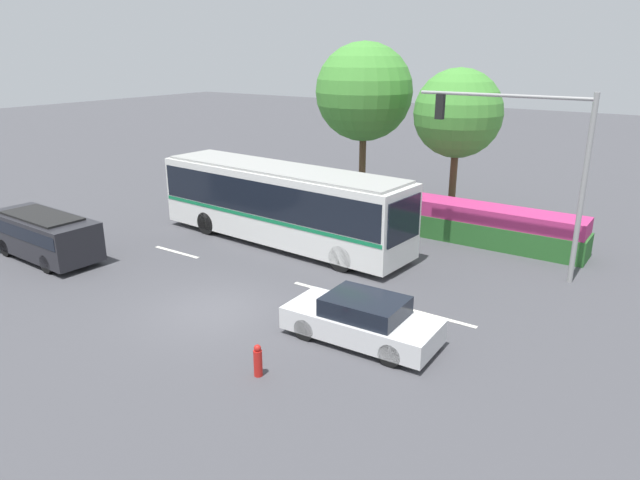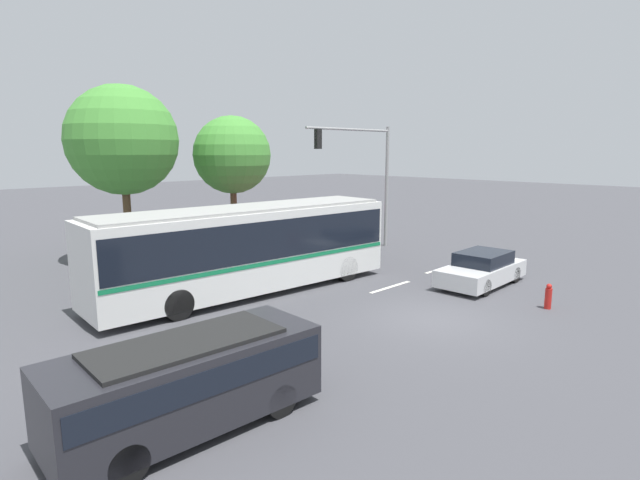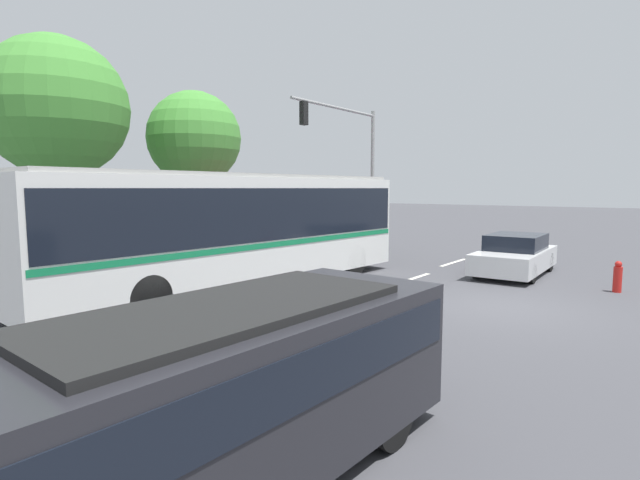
# 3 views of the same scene
# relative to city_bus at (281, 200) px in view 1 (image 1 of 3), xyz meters

# --- Properties ---
(ground_plane) EXTENTS (140.00, 140.00, 0.00)m
(ground_plane) POSITION_rel_city_bus_xyz_m (2.35, -6.47, -1.83)
(ground_plane) COLOR #444449
(city_bus) EXTENTS (11.77, 3.34, 3.21)m
(city_bus) POSITION_rel_city_bus_xyz_m (0.00, 0.00, 0.00)
(city_bus) COLOR silver
(city_bus) RESTS_ON ground
(sedan_foreground) EXTENTS (4.37, 1.94, 1.32)m
(sedan_foreground) POSITION_rel_city_bus_xyz_m (7.14, -5.56, -1.20)
(sedan_foreground) COLOR silver
(sedan_foreground) RESTS_ON ground
(suv_left_lane) EXTENTS (5.15, 2.12, 1.76)m
(suv_left_lane) POSITION_rel_city_bus_xyz_m (-6.38, -6.66, -0.81)
(suv_left_lane) COLOR #232328
(suv_left_lane) RESTS_ON ground
(traffic_light_pole) EXTENTS (6.10, 0.24, 6.47)m
(traffic_light_pole) POSITION_rel_city_bus_xyz_m (9.39, 2.24, 2.56)
(traffic_light_pole) COLOR gray
(traffic_light_pole) RESTS_ON ground
(flowering_hedge) EXTENTS (9.10, 1.56, 1.60)m
(flowering_hedge) POSITION_rel_city_bus_xyz_m (6.59, 4.69, -1.04)
(flowering_hedge) COLOR #286028
(flowering_hedge) RESTS_ON ground
(street_tree_left) EXTENTS (4.98, 4.98, 8.17)m
(street_tree_left) POSITION_rel_city_bus_xyz_m (-0.90, 8.18, 3.84)
(street_tree_left) COLOR brown
(street_tree_left) RESTS_ON ground
(street_tree_centre) EXTENTS (4.03, 4.03, 7.00)m
(street_tree_centre) POSITION_rel_city_bus_xyz_m (4.51, 7.35, 3.14)
(street_tree_centre) COLOR brown
(street_tree_centre) RESTS_ON ground
(fire_hydrant) EXTENTS (0.22, 0.22, 0.86)m
(fire_hydrant) POSITION_rel_city_bus_xyz_m (5.93, -8.59, -1.42)
(fire_hydrant) COLOR red
(fire_hydrant) RESTS_ON ground
(lane_stripe_near) EXTENTS (2.40, 0.16, 0.01)m
(lane_stripe_near) POSITION_rel_city_bus_xyz_m (8.35, -2.99, -1.82)
(lane_stripe_near) COLOR silver
(lane_stripe_near) RESTS_ON ground
(lane_stripe_mid) EXTENTS (2.40, 0.16, 0.01)m
(lane_stripe_mid) POSITION_rel_city_bus_xyz_m (-2.73, -3.38, -1.82)
(lane_stripe_mid) COLOR silver
(lane_stripe_mid) RESTS_ON ground
(lane_stripe_far) EXTENTS (2.40, 0.16, 0.01)m
(lane_stripe_far) POSITION_rel_city_bus_xyz_m (4.31, -3.26, -1.82)
(lane_stripe_far) COLOR silver
(lane_stripe_far) RESTS_ON ground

